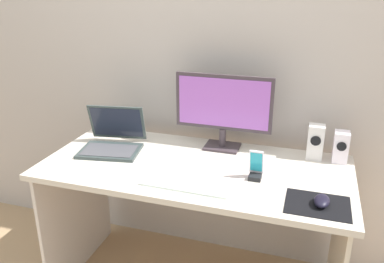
{
  "coord_description": "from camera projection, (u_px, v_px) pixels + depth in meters",
  "views": [
    {
      "loc": [
        0.51,
        -1.64,
        1.57
      ],
      "look_at": [
        -0.01,
        -0.02,
        0.92
      ],
      "focal_mm": 37.05,
      "sensor_mm": 36.0,
      "label": 1
    }
  ],
  "objects": [
    {
      "name": "mousepad",
      "position": [
        318.0,
        205.0,
        1.56
      ],
      "size": [
        0.25,
        0.2,
        0.0
      ],
      "primitive_type": "cube",
      "color": "black",
      "rests_on": "desk"
    },
    {
      "name": "speaker_right",
      "position": [
        341.0,
        147.0,
        1.91
      ],
      "size": [
        0.07,
        0.08,
        0.15
      ],
      "color": "white",
      "rests_on": "desk"
    },
    {
      "name": "monitor",
      "position": [
        223.0,
        108.0,
        2.02
      ],
      "size": [
        0.5,
        0.14,
        0.39
      ],
      "color": "#3C3137",
      "rests_on": "desk"
    },
    {
      "name": "laptop",
      "position": [
        112.0,
        141.0,
        2.06
      ],
      "size": [
        0.34,
        0.33,
        0.22
      ],
      "color": "#343F3E",
      "rests_on": "desk"
    },
    {
      "name": "speaker_near_monitor",
      "position": [
        315.0,
        142.0,
        1.94
      ],
      "size": [
        0.08,
        0.07,
        0.17
      ],
      "color": "silver",
      "rests_on": "desk"
    },
    {
      "name": "desk",
      "position": [
        195.0,
        193.0,
        1.95
      ],
      "size": [
        1.46,
        0.68,
        0.75
      ],
      "color": "beige",
      "rests_on": "ground_plane"
    },
    {
      "name": "phone_in_dock",
      "position": [
        256.0,
        169.0,
        1.75
      ],
      "size": [
        0.06,
        0.06,
        0.14
      ],
      "color": "black",
      "rests_on": "desk"
    },
    {
      "name": "wall_back",
      "position": [
        219.0,
        46.0,
        2.1
      ],
      "size": [
        6.0,
        0.04,
        2.5
      ],
      "primitive_type": "cube",
      "color": "#B6A8A1",
      "rests_on": "ground_plane"
    },
    {
      "name": "mouse",
      "position": [
        322.0,
        201.0,
        1.55
      ],
      "size": [
        0.07,
        0.1,
        0.04
      ],
      "primitive_type": "ellipsoid",
      "rotation": [
        0.0,
        0.0,
        -0.08
      ],
      "color": "black",
      "rests_on": "mousepad"
    },
    {
      "name": "keyboard_external",
      "position": [
        186.0,
        185.0,
        1.7
      ],
      "size": [
        0.39,
        0.12,
        0.01
      ],
      "primitive_type": "cube",
      "rotation": [
        0.0,
        0.0,
        -0.02
      ],
      "color": "white",
      "rests_on": "desk"
    }
  ]
}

